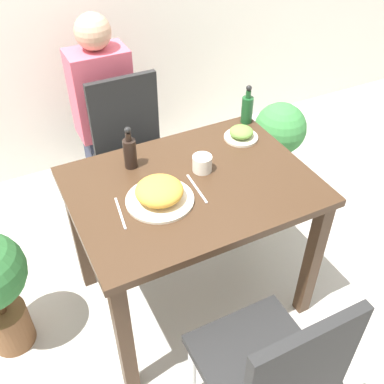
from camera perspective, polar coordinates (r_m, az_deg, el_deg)
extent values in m
plane|color=#B7B2A8|center=(2.45, 0.00, -12.78)|extent=(16.00, 16.00, 0.00)
cube|color=#3D2819|center=(1.91, 0.00, 0.73)|extent=(1.03, 0.76, 0.04)
cube|color=#3D2819|center=(1.89, -8.54, -18.14)|extent=(0.06, 0.06, 0.72)
cube|color=#3D2819|center=(2.19, 15.02, -8.44)|extent=(0.06, 0.06, 0.72)
cube|color=#3D2819|center=(2.30, -14.16, -5.24)|extent=(0.06, 0.06, 0.72)
cube|color=#3D2819|center=(2.56, 5.98, 1.26)|extent=(0.06, 0.06, 0.72)
cube|color=black|center=(1.76, 8.44, -20.47)|extent=(0.42, 0.42, 0.04)
cube|color=black|center=(1.49, 13.70, -21.37)|extent=(0.40, 0.04, 0.44)
cylinder|color=white|center=(2.09, 9.33, -17.66)|extent=(0.03, 0.03, 0.41)
cylinder|color=white|center=(1.98, 0.02, -21.84)|extent=(0.03, 0.03, 0.41)
cube|color=black|center=(2.56, -6.61, 3.24)|extent=(0.42, 0.42, 0.04)
cube|color=black|center=(2.58, -8.59, 9.79)|extent=(0.40, 0.04, 0.44)
cylinder|color=white|center=(2.53, -8.52, -4.13)|extent=(0.03, 0.03, 0.41)
cylinder|color=white|center=(2.62, -1.15, -1.72)|extent=(0.03, 0.03, 0.41)
cylinder|color=white|center=(2.80, -11.05, 0.50)|extent=(0.03, 0.03, 0.41)
cylinder|color=white|center=(2.88, -4.27, 2.55)|extent=(0.03, 0.03, 0.41)
cylinder|color=beige|center=(1.81, -4.10, -0.99)|extent=(0.28, 0.28, 0.01)
ellipsoid|color=gold|center=(1.78, -4.17, 0.17)|extent=(0.19, 0.19, 0.08)
cylinder|color=beige|center=(2.19, 6.23, 6.92)|extent=(0.16, 0.16, 0.01)
ellipsoid|color=olive|center=(2.17, 6.29, 7.59)|extent=(0.11, 0.11, 0.05)
cylinder|color=silver|center=(1.95, 1.30, 3.65)|extent=(0.09, 0.09, 0.07)
cylinder|color=#194C23|center=(2.29, 7.00, 10.29)|extent=(0.06, 0.06, 0.14)
cylinder|color=#194C23|center=(2.25, 7.17, 12.21)|extent=(0.03, 0.03, 0.04)
sphere|color=black|center=(2.24, 7.24, 12.96)|extent=(0.03, 0.03, 0.03)
cylinder|color=black|center=(1.98, -7.87, 4.85)|extent=(0.06, 0.06, 0.14)
cylinder|color=black|center=(1.93, -8.10, 6.96)|extent=(0.03, 0.03, 0.04)
sphere|color=black|center=(1.91, -8.19, 7.79)|extent=(0.03, 0.03, 0.03)
cube|color=silver|center=(1.78, -9.09, -2.66)|extent=(0.03, 0.19, 0.00)
cube|color=silver|center=(1.87, 0.65, 0.45)|extent=(0.02, 0.20, 0.00)
cylinder|color=brown|center=(2.36, -22.19, -15.45)|extent=(0.20, 0.20, 0.23)
cylinder|color=brown|center=(2.23, -23.25, -12.98)|extent=(0.04, 0.04, 0.10)
cylinder|color=brown|center=(3.01, 10.25, 1.85)|extent=(0.24, 0.24, 0.24)
cylinder|color=brown|center=(2.91, 10.63, 4.47)|extent=(0.04, 0.04, 0.10)
sphere|color=#387F3D|center=(2.80, 11.14, 7.91)|extent=(0.32, 0.32, 0.32)
cube|color=#2D3347|center=(2.99, -10.24, 4.00)|extent=(0.28, 0.20, 0.45)
cube|color=#DB566B|center=(2.74, -11.43, 12.24)|extent=(0.34, 0.22, 0.52)
sphere|color=tan|center=(2.59, -12.50, 19.27)|extent=(0.20, 0.20, 0.20)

